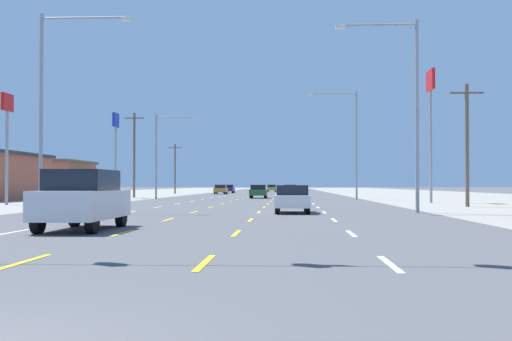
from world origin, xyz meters
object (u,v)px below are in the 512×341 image
at_px(suv_inner_left_nearest, 83,199).
at_px(sedan_far_left_far, 221,189).
at_px(sedan_inner_right_near, 292,199).
at_px(sedan_center_turn_farthest, 272,188).
at_px(streetlight_right_row_0, 409,101).
at_px(pole_sign_left_row_1, 7,124).
at_px(streetlight_left_row_0, 50,96).
at_px(sedan_center_turn_mid, 258,191).
at_px(pole_sign_right_row_1, 431,101).
at_px(streetlight_right_row_1, 351,136).
at_px(pole_sign_left_row_2, 116,134).
at_px(sedan_inner_right_midfar, 290,190).
at_px(streetlight_left_row_1, 161,149).
at_px(sedan_far_left_farther, 229,189).

relative_size(suv_inner_left_nearest, sedan_far_left_far, 1.09).
xyz_separation_m(sedan_inner_right_near, sedan_center_turn_farthest, (-3.66, 98.39, 0.00)).
bearing_deg(streetlight_right_row_0, sedan_center_turn_farthest, 95.74).
height_order(pole_sign_left_row_1, streetlight_left_row_0, streetlight_left_row_0).
bearing_deg(sedan_inner_right_near, sedan_far_left_far, 99.25).
relative_size(sedan_center_turn_mid, pole_sign_right_row_1, 0.41).
xyz_separation_m(pole_sign_left_row_1, streetlight_right_row_1, (26.97, 18.82, 0.39)).
bearing_deg(pole_sign_right_row_1, pole_sign_left_row_2, 151.90).
bearing_deg(sedan_inner_right_midfar, sedan_far_left_far, 137.64).
distance_m(sedan_center_turn_mid, streetlight_right_row_0, 37.79).
relative_size(sedan_far_left_far, streetlight_left_row_1, 0.52).
distance_m(sedan_inner_right_midfar, streetlight_left_row_0, 57.17).
xyz_separation_m(sedan_inner_right_near, pole_sign_left_row_2, (-19.11, 35.80, 6.22)).
bearing_deg(pole_sign_right_row_1, streetlight_right_row_0, -105.48).
bearing_deg(pole_sign_left_row_2, streetlight_right_row_0, -54.42).
xyz_separation_m(sedan_far_left_farther, streetlight_right_row_1, (16.74, -47.43, 5.59)).
bearing_deg(pole_sign_right_row_1, sedan_far_left_far, 115.65).
bearing_deg(streetlight_right_row_1, sedan_inner_right_near, -101.05).
height_order(sedan_far_left_far, pole_sign_right_row_1, pole_sign_right_row_1).
relative_size(sedan_inner_right_midfar, streetlight_right_row_1, 0.41).
bearing_deg(streetlight_right_row_1, sedan_center_turn_farthest, 98.27).
relative_size(sedan_far_left_farther, streetlight_right_row_1, 0.41).
bearing_deg(sedan_center_turn_mid, streetlight_left_row_0, -104.99).
height_order(sedan_far_left_farther, streetlight_right_row_1, streetlight_right_row_1).
xyz_separation_m(sedan_inner_right_near, streetlight_left_row_0, (-13.17, 0.47, 5.56)).
xyz_separation_m(suv_inner_left_nearest, sedan_far_left_farther, (-3.67, 91.78, -0.27)).
relative_size(suv_inner_left_nearest, sedan_inner_right_midfar, 1.09).
relative_size(sedan_center_turn_farthest, pole_sign_left_row_2, 0.48).
height_order(pole_sign_right_row_1, streetlight_right_row_0, pole_sign_right_row_1).
xyz_separation_m(sedan_inner_right_near, pole_sign_left_row_1, (-20.88, 12.41, 5.20)).
bearing_deg(streetlight_left_row_0, pole_sign_left_row_1, 122.81).
distance_m(sedan_inner_right_near, sedan_inner_right_midfar, 55.82).
bearing_deg(sedan_inner_right_midfar, streetlight_right_row_0, -83.63).
bearing_deg(suv_inner_left_nearest, sedan_center_turn_mid, 86.00).
height_order(pole_sign_left_row_2, streetlight_right_row_0, streetlight_right_row_0).
height_order(sedan_center_turn_mid, streetlight_right_row_0, streetlight_right_row_0).
xyz_separation_m(sedan_inner_right_near, streetlight_left_row_1, (-13.18, 31.23, 4.35)).
xyz_separation_m(sedan_center_turn_mid, pole_sign_left_row_2, (-15.61, -0.83, 6.22)).
height_order(sedan_inner_right_near, sedan_far_left_farther, same).
height_order(sedan_inner_right_near, sedan_center_turn_farthest, same).
distance_m(suv_inner_left_nearest, streetlight_left_row_1, 44.97).
bearing_deg(streetlight_left_row_0, streetlight_right_row_0, 0.00).
relative_size(streetlight_left_row_0, streetlight_left_row_1, 1.26).
bearing_deg(streetlight_left_row_0, sedan_center_turn_mid, 75.01).
bearing_deg(streetlight_left_row_1, sedan_inner_right_midfar, 61.81).
distance_m(pole_sign_left_row_1, pole_sign_left_row_2, 23.48).
distance_m(pole_sign_right_row_1, streetlight_left_row_0, 31.18).
height_order(sedan_far_left_farther, sedan_center_turn_farthest, same).
distance_m(sedan_far_left_far, pole_sign_left_row_2, 31.54).
relative_size(sedan_far_left_farther, streetlight_left_row_1, 0.52).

